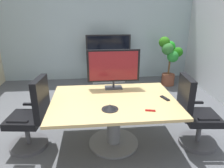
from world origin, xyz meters
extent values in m
plane|color=#515459|center=(0.00, 0.00, 0.00)|extent=(7.26, 7.26, 0.00)
cube|color=#9EB2B7|center=(0.00, 3.13, 1.33)|extent=(5.41, 0.10, 2.66)
cube|color=tan|center=(0.13, -0.12, 0.72)|extent=(1.78, 1.28, 0.04)
cylinder|color=slate|center=(0.13, -0.12, 0.35)|extent=(0.20, 0.20, 0.70)
cylinder|color=slate|center=(0.13, -0.12, 0.01)|extent=(0.76, 0.76, 0.03)
cylinder|color=#4C4C51|center=(-1.16, -0.07, 0.03)|extent=(0.56, 0.56, 0.06)
cylinder|color=#4C4C51|center=(-1.16, -0.07, 0.24)|extent=(0.07, 0.07, 0.36)
cube|color=black|center=(-1.16, -0.07, 0.46)|extent=(0.53, 0.53, 0.10)
cube|color=black|center=(-0.89, -0.10, 0.79)|extent=(0.14, 0.46, 0.60)
cube|color=black|center=(-1.11, 0.18, 0.58)|extent=(0.28, 0.08, 0.03)
cube|color=black|center=(-1.17, -0.33, 0.58)|extent=(0.28, 0.08, 0.03)
cylinder|color=#4C4C51|center=(1.42, -0.26, 0.03)|extent=(0.56, 0.56, 0.06)
cylinder|color=#4C4C51|center=(1.42, -0.26, 0.24)|extent=(0.07, 0.07, 0.36)
cube|color=black|center=(1.42, -0.26, 0.46)|extent=(0.52, 0.52, 0.10)
cube|color=black|center=(1.15, -0.24, 0.79)|extent=(0.13, 0.46, 0.60)
cube|color=black|center=(1.37, -0.52, 0.58)|extent=(0.28, 0.08, 0.03)
cube|color=black|center=(1.42, 0.00, 0.58)|extent=(0.28, 0.08, 0.03)
cube|color=#333338|center=(0.18, 0.34, 0.75)|extent=(0.28, 0.18, 0.02)
cylinder|color=#333338|center=(0.18, 0.34, 0.81)|extent=(0.04, 0.04, 0.10)
cube|color=black|center=(0.18, 0.35, 1.12)|extent=(0.84, 0.04, 0.52)
cube|color=maroon|center=(0.18, 0.33, 1.12)|extent=(0.77, 0.01, 0.47)
cube|color=#B7BABC|center=(0.29, 2.78, 0.28)|extent=(0.90, 0.36, 0.55)
cube|color=black|center=(0.29, 2.76, 0.93)|extent=(1.20, 0.06, 0.76)
cube|color=black|center=(0.29, 2.73, 0.93)|extent=(1.12, 0.01, 0.69)
cylinder|color=brown|center=(1.87, 2.34, 0.15)|extent=(0.34, 0.34, 0.30)
cylinder|color=brown|center=(1.87, 2.34, 0.52)|extent=(0.05, 0.05, 0.44)
sphere|color=#207514|center=(2.08, 2.36, 0.89)|extent=(0.25, 0.25, 0.25)
sphere|color=#1F9822|center=(1.92, 2.55, 1.01)|extent=(0.29, 0.29, 0.29)
sphere|color=#307B18|center=(1.70, 2.40, 1.15)|extent=(0.28, 0.28, 0.28)
sphere|color=#327330|center=(1.76, 2.28, 0.99)|extent=(0.30, 0.30, 0.30)
sphere|color=#24802D|center=(1.89, 2.21, 0.81)|extent=(0.29, 0.29, 0.29)
cone|color=black|center=(0.05, -0.42, 0.78)|extent=(0.19, 0.19, 0.07)
cylinder|color=black|center=(0.05, -0.42, 0.74)|extent=(0.22, 0.22, 0.01)
cube|color=black|center=(0.87, -0.16, 0.75)|extent=(0.10, 0.18, 0.02)
cube|color=red|center=(0.56, -0.52, 0.75)|extent=(0.13, 0.05, 0.02)
camera|label=1|loc=(-0.16, -2.85, 1.99)|focal=33.49mm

